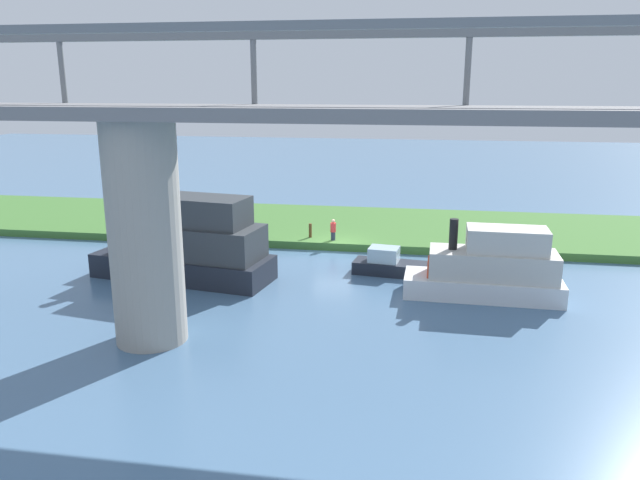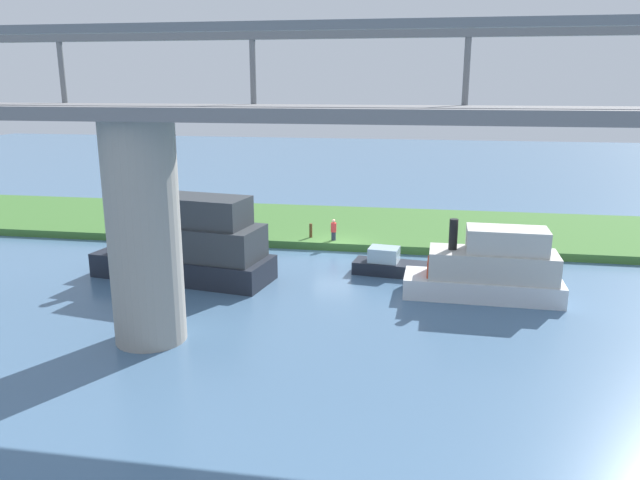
% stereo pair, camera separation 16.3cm
% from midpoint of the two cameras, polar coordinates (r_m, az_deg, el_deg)
% --- Properties ---
extents(ground_plane, '(160.00, 160.00, 0.00)m').
position_cam_midpoint_polar(ground_plane, '(38.87, 1.41, -1.04)').
color(ground_plane, '#4C7093').
extents(grassy_bank, '(80.00, 12.00, 0.50)m').
position_cam_midpoint_polar(grassy_bank, '(44.57, 2.54, 1.31)').
color(grassy_bank, '#427533').
rests_on(grassy_bank, ground).
extents(bridge_pylon, '(2.90, 2.90, 9.07)m').
position_cam_midpoint_polar(bridge_pylon, '(25.37, -15.92, 0.55)').
color(bridge_pylon, '#9E998E').
rests_on(bridge_pylon, ground).
extents(bridge_span, '(57.81, 4.30, 3.25)m').
position_cam_midpoint_polar(bridge_span, '(24.71, -16.72, 11.96)').
color(bridge_span, slate).
rests_on(bridge_span, bridge_pylon).
extents(person_on_bank, '(0.48, 0.48, 1.39)m').
position_cam_midpoint_polar(person_on_bank, '(39.39, 1.40, 0.98)').
color(person_on_bank, '#2D334C').
rests_on(person_on_bank, grassy_bank).
extents(mooring_post, '(0.20, 0.20, 0.92)m').
position_cam_midpoint_polar(mooring_post, '(40.16, -0.75, 0.89)').
color(mooring_post, brown).
rests_on(mooring_post, grassy_bank).
extents(houseboat_blue, '(10.24, 4.83, 5.03)m').
position_cam_midpoint_polar(houseboat_blue, '(33.78, -12.12, -0.49)').
color(houseboat_blue, '#1E232D').
rests_on(houseboat_blue, ground).
extents(pontoon_yellow, '(4.79, 2.26, 1.54)m').
position_cam_midpoint_polar(pontoon_yellow, '(36.34, 16.46, -1.85)').
color(pontoon_yellow, gold).
rests_on(pontoon_yellow, ground).
extents(motorboat_white, '(7.74, 2.77, 3.92)m').
position_cam_midpoint_polar(motorboat_white, '(31.34, 15.61, -2.66)').
color(motorboat_white, white).
rests_on(motorboat_white, ground).
extents(riverboat_paddlewheel, '(4.68, 2.18, 1.50)m').
position_cam_midpoint_polar(riverboat_paddlewheel, '(34.34, 6.84, -2.32)').
color(riverboat_paddlewheel, '#1E232D').
rests_on(riverboat_paddlewheel, ground).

